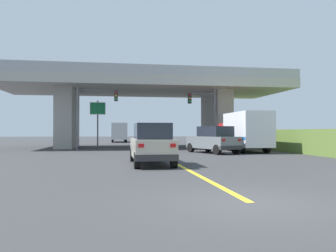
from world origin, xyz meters
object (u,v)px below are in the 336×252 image
traffic_signal_nearside (206,110)px  highway_sign (98,114)px  semi_truck_distant (119,132)px  suv_crossing (213,140)px  traffic_signal_farside (91,106)px  box_truck (244,131)px  suv_lead (151,144)px

traffic_signal_nearside → highway_sign: 10.33m
traffic_signal_nearside → semi_truck_distant: size_ratio=0.81×
suv_crossing → traffic_signal_farside: 11.47m
box_truck → highway_sign: (-11.99, 6.71, 1.70)m
suv_crossing → highway_sign: 12.35m
suv_lead → traffic_signal_farside: 14.70m
suv_crossing → semi_truck_distant: semi_truck_distant is taller
highway_sign → traffic_signal_farside: bearing=-101.7°
suv_crossing → semi_truck_distant: bearing=84.5°
suv_lead → box_truck: bearing=47.9°
traffic_signal_nearside → traffic_signal_farside: bearing=-177.3°
suv_crossing → highway_sign: size_ratio=1.09×
suv_lead → highway_sign: bearing=101.9°
suv_lead → traffic_signal_farside: (-3.89, 13.89, 2.84)m
suv_crossing → traffic_signal_nearside: traffic_signal_nearside is taller
highway_sign → suv_crossing: bearing=-42.3°
suv_lead → box_truck: 12.82m
suv_crossing → highway_sign: highway_sign is taller
box_truck → traffic_signal_farside: bearing=160.6°
traffic_signal_farside → highway_sign: bearing=78.3°
traffic_signal_farside → suv_crossing: bearing=-31.8°
traffic_signal_nearside → suv_crossing: bearing=-100.7°
suv_lead → box_truck: box_truck is taller
semi_truck_distant → suv_crossing: bearing=-76.7°
traffic_signal_nearside → semi_truck_distant: 23.46m
box_truck → semi_truck_distant: 28.59m
suv_crossing → box_truck: 3.42m
highway_sign → suv_lead: bearing=-78.1°
suv_lead → semi_truck_distant: (-1.14, 36.38, 0.55)m
box_truck → highway_sign: 13.85m
highway_sign → box_truck: bearing=-29.2°
traffic_signal_nearside → highway_sign: traffic_signal_nearside is taller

